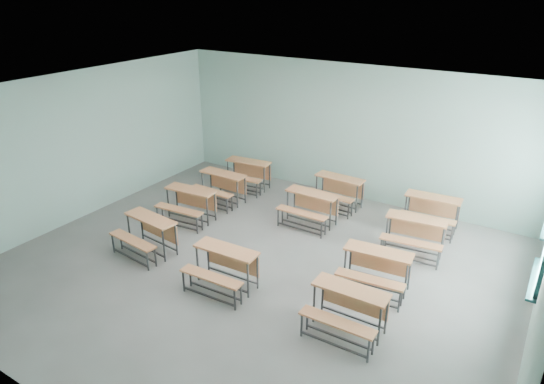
{
  "coord_description": "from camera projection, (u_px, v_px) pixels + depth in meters",
  "views": [
    {
      "loc": [
        4.33,
        -6.34,
        4.88
      ],
      "look_at": [
        -0.39,
        1.2,
        1.0
      ],
      "focal_mm": 32.0,
      "sensor_mm": 36.0,
      "label": 1
    }
  ],
  "objects": [
    {
      "name": "desk_unit_r1c0",
      "position": [
        188.0,
        201.0,
        10.58
      ],
      "size": [
        1.2,
        0.86,
        0.71
      ],
      "rotation": [
        0.0,
        0.0,
        0.09
      ],
      "color": "#C37546",
      "rests_on": "ground"
    },
    {
      "name": "desk_unit_r2c0",
      "position": [
        221.0,
        183.0,
        11.47
      ],
      "size": [
        1.16,
        0.79,
        0.71
      ],
      "rotation": [
        0.0,
        0.0,
        -0.02
      ],
      "color": "#C37546",
      "rests_on": "ground"
    },
    {
      "name": "desk_unit_r2c2",
      "position": [
        415.0,
        231.0,
        9.3
      ],
      "size": [
        1.22,
        0.89,
        0.71
      ],
      "rotation": [
        0.0,
        0.0,
        0.11
      ],
      "color": "#C37546",
      "rests_on": "ground"
    },
    {
      "name": "desk_unit_r2c1",
      "position": [
        310.0,
        204.0,
        10.42
      ],
      "size": [
        1.15,
        0.78,
        0.71
      ],
      "rotation": [
        0.0,
        0.0,
        -0.01
      ],
      "color": "#C37546",
      "rests_on": "ground"
    },
    {
      "name": "room",
      "position": [
        259.0,
        189.0,
        8.33
      ],
      "size": [
        9.04,
        8.04,
        3.24
      ],
      "color": "gray",
      "rests_on": "ground"
    },
    {
      "name": "desk_unit_r3c2",
      "position": [
        431.0,
        208.0,
        10.21
      ],
      "size": [
        1.19,
        0.84,
        0.71
      ],
      "rotation": [
        0.0,
        0.0,
        0.07
      ],
      "color": "#C37546",
      "rests_on": "ground"
    },
    {
      "name": "desk_unit_r3c0",
      "position": [
        247.0,
        171.0,
        12.24
      ],
      "size": [
        1.21,
        0.88,
        0.71
      ],
      "rotation": [
        0.0,
        0.0,
        0.1
      ],
      "color": "#C37546",
      "rests_on": "ground"
    },
    {
      "name": "desk_unit_r0c1",
      "position": [
        223.0,
        263.0,
        8.23
      ],
      "size": [
        1.17,
        0.81,
        0.71
      ],
      "rotation": [
        0.0,
        0.0,
        0.04
      ],
      "color": "#C37546",
      "rests_on": "ground"
    },
    {
      "name": "desk_unit_r0c2",
      "position": [
        347.0,
        305.0,
        7.16
      ],
      "size": [
        1.15,
        0.78,
        0.71
      ],
      "rotation": [
        0.0,
        0.0,
        0.01
      ],
      "color": "#C37546",
      "rests_on": "ground"
    },
    {
      "name": "desk_unit_r0c0",
      "position": [
        147.0,
        230.0,
        9.32
      ],
      "size": [
        1.22,
        0.89,
        0.71
      ],
      "rotation": [
        0.0,
        0.0,
        -0.11
      ],
      "color": "#C37546",
      "rests_on": "ground"
    },
    {
      "name": "desk_unit_r3c1",
      "position": [
        337.0,
        188.0,
        11.23
      ],
      "size": [
        1.18,
        0.82,
        0.71
      ],
      "rotation": [
        0.0,
        0.0,
        -0.05
      ],
      "color": "#C37546",
      "rests_on": "ground"
    },
    {
      "name": "desk_unit_r1c2",
      "position": [
        376.0,
        265.0,
        8.16
      ],
      "size": [
        1.21,
        0.87,
        0.71
      ],
      "rotation": [
        0.0,
        0.0,
        0.1
      ],
      "color": "#C37546",
      "rests_on": "ground"
    }
  ]
}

